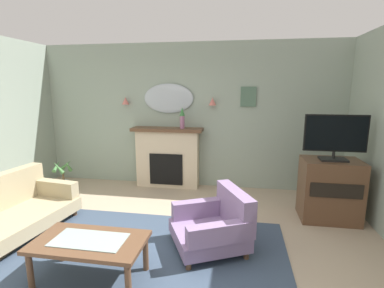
{
  "coord_description": "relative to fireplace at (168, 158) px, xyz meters",
  "views": [
    {
      "loc": [
        1.0,
        -2.52,
        1.92
      ],
      "look_at": [
        0.29,
        1.7,
        1.07
      ],
      "focal_mm": 26.82,
      "sensor_mm": 36.0,
      "label": 1
    }
  ],
  "objects": [
    {
      "name": "potted_plant_small_fern",
      "position": [
        -1.9,
        -0.53,
        -0.31
      ],
      "size": [
        0.32,
        0.32,
        0.59
      ],
      "color": "silver",
      "rests_on": "ground"
    },
    {
      "name": "fireplace",
      "position": [
        0.0,
        0.0,
        0.0
      ],
      "size": [
        1.36,
        0.36,
        1.16
      ],
      "color": "beige",
      "rests_on": "ground"
    },
    {
      "name": "tv_flatscreen",
      "position": [
        2.69,
        -1.03,
        0.68
      ],
      "size": [
        0.84,
        0.24,
        0.65
      ],
      "color": "black",
      "rests_on": "tv_cabinet"
    },
    {
      "name": "patterned_rug",
      "position": [
        0.37,
        -2.53,
        -0.56
      ],
      "size": [
        3.2,
        2.4,
        0.01
      ],
      "primitive_type": "cube",
      "color": "#38475B",
      "rests_on": "ground"
    },
    {
      "name": "armchair_beside_couch",
      "position": [
        1.12,
        -2.05,
        -0.27
      ],
      "size": [
        1.09,
        1.08,
        0.71
      ],
      "color": "gray",
      "rests_on": "ground"
    },
    {
      "name": "wall_back",
      "position": [
        0.37,
        0.22,
        0.8
      ],
      "size": [
        6.74,
        0.1,
        2.74
      ],
      "primitive_type": "cube",
      "color": "#93A393",
      "rests_on": "ground"
    },
    {
      "name": "coffee_table",
      "position": [
        -0.06,
        -2.87,
        -0.19
      ],
      "size": [
        1.1,
        0.6,
        0.45
      ],
      "color": "brown",
      "rests_on": "ground"
    },
    {
      "name": "floor",
      "position": [
        0.37,
        -2.73,
        -0.62
      ],
      "size": [
        6.74,
        6.8,
        0.1
      ],
      "primitive_type": "cube",
      "color": "tan",
      "rests_on": "ground"
    },
    {
      "name": "wall_sconce_right",
      "position": [
        0.85,
        0.09,
        1.09
      ],
      "size": [
        0.14,
        0.14,
        0.14
      ],
      "primitive_type": "cone",
      "color": "#D17066"
    },
    {
      "name": "wall_mirror",
      "position": [
        -0.0,
        0.14,
        1.14
      ],
      "size": [
        0.96,
        0.06,
        0.56
      ],
      "primitive_type": "ellipsoid",
      "color": "#B2BCC6"
    },
    {
      "name": "wall_sconce_left",
      "position": [
        -0.85,
        0.09,
        1.09
      ],
      "size": [
        0.14,
        0.14,
        0.14
      ],
      "primitive_type": "cone",
      "color": "#D17066"
    },
    {
      "name": "tv_cabinet",
      "position": [
        2.69,
        -1.0,
        -0.12
      ],
      "size": [
        0.8,
        0.57,
        0.9
      ],
      "color": "brown",
      "rests_on": "ground"
    },
    {
      "name": "floral_couch",
      "position": [
        -1.62,
        -2.25,
        -0.25
      ],
      "size": [
        1.07,
        1.8,
        0.76
      ],
      "color": "tan",
      "rests_on": "ground"
    },
    {
      "name": "mantel_vase_centre",
      "position": [
        0.3,
        -0.03,
        0.8
      ],
      "size": [
        0.1,
        0.1,
        0.4
      ],
      "color": "#9E6084",
      "rests_on": "fireplace"
    },
    {
      "name": "framed_picture",
      "position": [
        1.5,
        0.15,
        1.18
      ],
      "size": [
        0.28,
        0.03,
        0.36
      ],
      "primitive_type": "cube",
      "color": "#4C6B56"
    }
  ]
}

